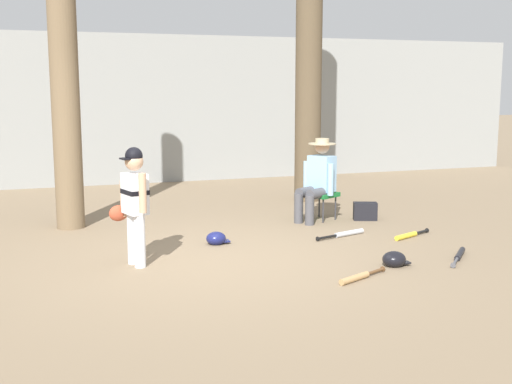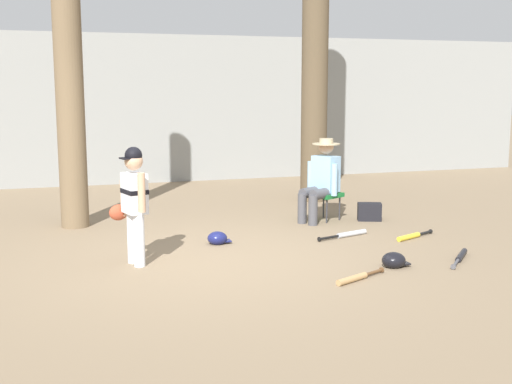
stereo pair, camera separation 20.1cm
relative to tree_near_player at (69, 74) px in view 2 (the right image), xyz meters
name	(u,v)px [view 2 (the right image)]	position (x,y,z in m)	size (l,w,h in m)	color
ground_plane	(208,260)	(1.35, -2.35, -2.10)	(60.00, 60.00, 0.00)	#7F6B51
concrete_back_wall	(132,109)	(1.35, 4.08, -0.62)	(18.00, 0.36, 2.97)	gray
tree_near_player	(69,74)	(0.00, 0.00, 0.00)	(0.64, 0.64, 4.89)	brown
tree_behind_spectator	(315,55)	(4.01, 0.98, 0.36)	(0.67, 0.67, 5.60)	brown
young_ballplayer	(133,198)	(0.54, -2.26, -1.36)	(0.42, 0.57, 1.31)	white
folding_stool	(325,196)	(3.52, -0.66, -1.74)	(0.54, 0.54, 0.41)	#196B2D
seated_spectator	(321,178)	(3.43, -0.71, -1.46)	(0.67, 0.56, 1.20)	#47474C
handbag_beside_stool	(369,212)	(4.13, -0.88, -1.97)	(0.34, 0.18, 0.26)	black
bat_black_composite	(460,257)	(4.09, -3.17, -2.07)	(0.58, 0.61, 0.07)	black
bat_yellow_trainer	(411,236)	(4.10, -2.10, -2.07)	(0.67, 0.34, 0.07)	yellow
bat_aluminum_silver	(348,234)	(3.37, -1.74, -2.07)	(0.79, 0.30, 0.07)	#B7BCC6
bat_wood_tan	(356,278)	(2.58, -3.58, -2.07)	(0.67, 0.36, 0.07)	tan
batting_helmet_navy	(218,238)	(1.64, -1.62, -2.03)	(0.29, 0.23, 0.17)	navy
batting_helmet_black	(394,260)	(3.21, -3.24, -2.03)	(0.31, 0.24, 0.18)	black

